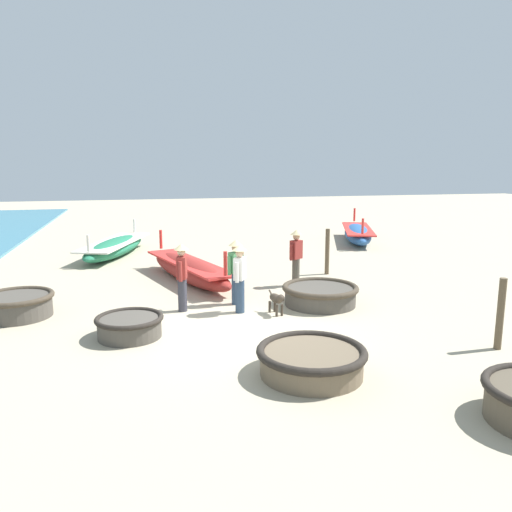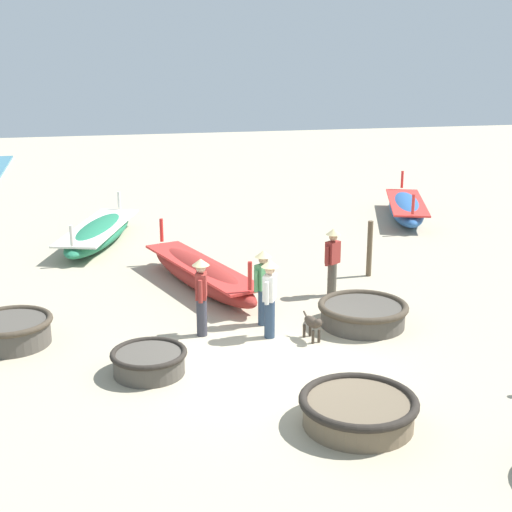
{
  "view_description": "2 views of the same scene",
  "coord_description": "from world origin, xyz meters",
  "px_view_note": "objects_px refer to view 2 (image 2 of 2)",
  "views": [
    {
      "loc": [
        -1.97,
        -10.22,
        3.59
      ],
      "look_at": [
        1.34,
        3.57,
        0.92
      ],
      "focal_mm": 35.0,
      "sensor_mm": 36.0,
      "label": 1
    },
    {
      "loc": [
        -3.11,
        -12.11,
        5.71
      ],
      "look_at": [
        0.59,
        3.31,
        1.16
      ],
      "focal_mm": 50.0,
      "sensor_mm": 36.0,
      "label": 2
    }
  ],
  "objects_px": {
    "long_boat_red_hull": "(406,208)",
    "mooring_post_shoreline": "(370,249)",
    "coracle_weathered": "(358,409)",
    "coracle_upturned": "(149,361)",
    "coracle_tilted": "(11,330)",
    "long_boat_white_hull": "(99,233)",
    "fisherman_with_hat": "(263,283)",
    "dog": "(313,324)",
    "long_boat_ochre_hull": "(201,274)",
    "fisherman_hauling": "(270,294)",
    "coracle_front_left": "(363,313)",
    "fisherman_crouching": "(333,258)",
    "fisherman_standing_right": "(201,292)"
  },
  "relations": [
    {
      "from": "long_boat_red_hull",
      "to": "mooring_post_shoreline",
      "type": "relative_size",
      "value": 3.46
    },
    {
      "from": "coracle_weathered",
      "to": "coracle_upturned",
      "type": "bearing_deg",
      "value": 138.8
    },
    {
      "from": "coracle_tilted",
      "to": "long_boat_white_hull",
      "type": "xyz_separation_m",
      "value": [
        1.94,
        7.68,
        0.03
      ]
    },
    {
      "from": "fisherman_with_hat",
      "to": "long_boat_red_hull",
      "type": "bearing_deg",
      "value": 49.72
    },
    {
      "from": "coracle_weathered",
      "to": "dog",
      "type": "xyz_separation_m",
      "value": [
        0.36,
        3.46,
        0.1
      ]
    },
    {
      "from": "long_boat_white_hull",
      "to": "mooring_post_shoreline",
      "type": "xyz_separation_m",
      "value": [
        6.84,
        -5.06,
        0.41
      ]
    },
    {
      "from": "coracle_weathered",
      "to": "mooring_post_shoreline",
      "type": "bearing_deg",
      "value": 66.66
    },
    {
      "from": "long_boat_ochre_hull",
      "to": "long_boat_white_hull",
      "type": "relative_size",
      "value": 0.97
    },
    {
      "from": "long_boat_ochre_hull",
      "to": "fisherman_with_hat",
      "type": "relative_size",
      "value": 3.17
    },
    {
      "from": "coracle_tilted",
      "to": "fisherman_with_hat",
      "type": "height_order",
      "value": "fisherman_with_hat"
    },
    {
      "from": "long_boat_white_hull",
      "to": "fisherman_with_hat",
      "type": "xyz_separation_m",
      "value": [
        3.28,
        -7.81,
        0.62
      ]
    },
    {
      "from": "coracle_tilted",
      "to": "fisherman_hauling",
      "type": "xyz_separation_m",
      "value": [
        5.18,
        -0.86,
        0.65
      ]
    },
    {
      "from": "long_boat_white_hull",
      "to": "coracle_front_left",
      "type": "bearing_deg",
      "value": -57.33
    },
    {
      "from": "long_boat_white_hull",
      "to": "coracle_tilted",
      "type": "bearing_deg",
      "value": -104.22
    },
    {
      "from": "coracle_upturned",
      "to": "dog",
      "type": "bearing_deg",
      "value": 13.09
    },
    {
      "from": "long_boat_ochre_hull",
      "to": "fisherman_with_hat",
      "type": "height_order",
      "value": "fisherman_with_hat"
    },
    {
      "from": "coracle_upturned",
      "to": "long_boat_ochre_hull",
      "type": "xyz_separation_m",
      "value": [
        1.73,
        4.66,
        0.13
      ]
    },
    {
      "from": "long_boat_red_hull",
      "to": "fisherman_crouching",
      "type": "relative_size",
      "value": 3.08
    },
    {
      "from": "long_boat_ochre_hull",
      "to": "dog",
      "type": "bearing_deg",
      "value": -66.59
    },
    {
      "from": "long_boat_white_hull",
      "to": "mooring_post_shoreline",
      "type": "distance_m",
      "value": 8.52
    },
    {
      "from": "mooring_post_shoreline",
      "to": "fisherman_crouching",
      "type": "bearing_deg",
      "value": -139.24
    },
    {
      "from": "coracle_upturned",
      "to": "dog",
      "type": "height_order",
      "value": "dog"
    },
    {
      "from": "fisherman_standing_right",
      "to": "coracle_tilted",
      "type": "bearing_deg",
      "value": 173.6
    },
    {
      "from": "coracle_front_left",
      "to": "fisherman_with_hat",
      "type": "bearing_deg",
      "value": 165.15
    },
    {
      "from": "long_boat_ochre_hull",
      "to": "fisherman_crouching",
      "type": "relative_size",
      "value": 3.17
    },
    {
      "from": "dog",
      "to": "mooring_post_shoreline",
      "type": "distance_m",
      "value": 4.78
    },
    {
      "from": "coracle_front_left",
      "to": "long_boat_red_hull",
      "type": "height_order",
      "value": "long_boat_red_hull"
    },
    {
      "from": "coracle_tilted",
      "to": "long_boat_ochre_hull",
      "type": "height_order",
      "value": "long_boat_ochre_hull"
    },
    {
      "from": "coracle_weathered",
      "to": "fisherman_standing_right",
      "type": "xyz_separation_m",
      "value": [
        -1.8,
        4.26,
        0.69
      ]
    },
    {
      "from": "fisherman_standing_right",
      "to": "mooring_post_shoreline",
      "type": "height_order",
      "value": "fisherman_standing_right"
    },
    {
      "from": "long_boat_white_hull",
      "to": "fisherman_hauling",
      "type": "xyz_separation_m",
      "value": [
        3.23,
        -8.54,
        0.62
      ]
    },
    {
      "from": "fisherman_with_hat",
      "to": "mooring_post_shoreline",
      "type": "height_order",
      "value": "fisherman_with_hat"
    },
    {
      "from": "coracle_tilted",
      "to": "coracle_upturned",
      "type": "xyz_separation_m",
      "value": [
        2.59,
        -2.03,
        -0.06
      ]
    },
    {
      "from": "coracle_weathered",
      "to": "fisherman_standing_right",
      "type": "height_order",
      "value": "fisherman_standing_right"
    },
    {
      "from": "coracle_front_left",
      "to": "coracle_weathered",
      "type": "bearing_deg",
      "value": -112.65
    },
    {
      "from": "fisherman_crouching",
      "to": "fisherman_hauling",
      "type": "bearing_deg",
      "value": -134.0
    },
    {
      "from": "fisherman_crouching",
      "to": "coracle_weathered",
      "type": "bearing_deg",
      "value": -105.53
    },
    {
      "from": "coracle_upturned",
      "to": "fisherman_with_hat",
      "type": "height_order",
      "value": "fisherman_with_hat"
    },
    {
      "from": "coracle_weathered",
      "to": "coracle_upturned",
      "type": "height_order",
      "value": "coracle_weathered"
    },
    {
      "from": "coracle_tilted",
      "to": "long_boat_red_hull",
      "type": "distance_m",
      "value": 15.31
    },
    {
      "from": "long_boat_red_hull",
      "to": "long_boat_ochre_hull",
      "type": "xyz_separation_m",
      "value": [
        -8.33,
        -6.0,
        -0.01
      ]
    },
    {
      "from": "fisherman_with_hat",
      "to": "mooring_post_shoreline",
      "type": "bearing_deg",
      "value": 37.64
    },
    {
      "from": "coracle_front_left",
      "to": "fisherman_crouching",
      "type": "height_order",
      "value": "fisherman_crouching"
    },
    {
      "from": "coracle_weathered",
      "to": "coracle_upturned",
      "type": "relative_size",
      "value": 1.35
    },
    {
      "from": "long_boat_white_hull",
      "to": "dog",
      "type": "xyz_separation_m",
      "value": [
        4.05,
        -8.91,
        0.04
      ]
    },
    {
      "from": "fisherman_standing_right",
      "to": "fisherman_crouching",
      "type": "distance_m",
      "value": 3.9
    },
    {
      "from": "coracle_weathered",
      "to": "long_boat_ochre_hull",
      "type": "xyz_separation_m",
      "value": [
        -1.31,
        7.32,
        0.11
      ]
    },
    {
      "from": "coracle_front_left",
      "to": "fisherman_with_hat",
      "type": "xyz_separation_m",
      "value": [
        -2.08,
        0.55,
        0.68
      ]
    },
    {
      "from": "fisherman_crouching",
      "to": "dog",
      "type": "relative_size",
      "value": 2.47
    },
    {
      "from": "long_boat_white_hull",
      "to": "fisherman_hauling",
      "type": "height_order",
      "value": "fisherman_hauling"
    }
  ]
}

